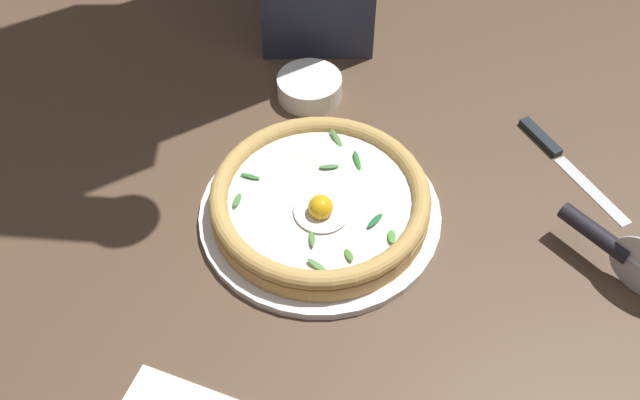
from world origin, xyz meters
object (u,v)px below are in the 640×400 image
(pizza, at_px, (320,200))
(table_knife, at_px, (557,155))
(pizza_cutter, at_px, (610,244))
(side_bowl, at_px, (310,87))

(pizza, distance_m, table_knife, 0.36)
(pizza_cutter, height_order, table_knife, pizza_cutter)
(pizza, height_order, side_bowl, pizza)
(pizza, bearing_deg, table_knife, 90.92)
(table_knife, bearing_deg, side_bowl, -127.21)
(pizza_cutter, xyz_separation_m, table_knife, (-0.18, 0.05, -0.04))
(side_bowl, distance_m, table_knife, 0.38)
(pizza, bearing_deg, pizza_cutter, 60.35)
(pizza, relative_size, side_bowl, 2.85)
(side_bowl, xyz_separation_m, pizza_cutter, (0.41, 0.26, 0.03))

